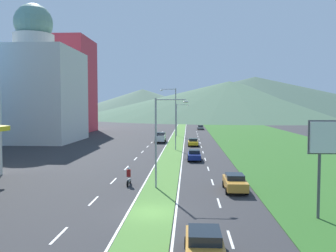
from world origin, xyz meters
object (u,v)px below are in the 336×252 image
(street_lamp_near, at_px, (160,136))
(car_0, at_px, (235,182))
(street_lamp_far, at_px, (178,117))
(pickup_truck_0, at_px, (161,138))
(car_4, at_px, (200,127))
(car_1, at_px, (193,142))
(car_3, at_px, (204,245))
(car_5, at_px, (194,155))
(motorcycle_rider, at_px, (129,178))
(street_lamp_mid, at_px, (174,115))

(street_lamp_near, relative_size, car_0, 1.93)
(street_lamp_far, height_order, pickup_truck_0, street_lamp_far)
(car_4, distance_m, pickup_truck_0, 41.48)
(car_1, relative_size, car_4, 0.90)
(street_lamp_near, relative_size, car_1, 2.12)
(street_lamp_far, distance_m, car_3, 72.15)
(car_5, bearing_deg, pickup_truck_0, -164.60)
(car_0, height_order, car_3, car_0)
(car_3, xyz_separation_m, motorcycle_rider, (-6.63, 16.25, -0.02))
(car_5, bearing_deg, street_lamp_mid, -163.65)
(street_lamp_mid, bearing_deg, car_0, -76.90)
(street_lamp_mid, bearing_deg, car_5, -73.65)
(car_0, xyz_separation_m, motorcycle_rider, (-10.07, 1.64, -0.04))
(street_lamp_near, bearing_deg, car_5, 78.26)
(car_0, distance_m, car_5, 17.96)
(street_lamp_far, bearing_deg, car_1, -80.72)
(street_lamp_mid, xyz_separation_m, car_1, (3.42, 6.67, -5.38))
(car_0, height_order, motorcycle_rider, motorcycle_rider)
(car_1, relative_size, motorcycle_rider, 2.00)
(car_0, bearing_deg, car_3, -13.26)
(car_1, height_order, car_3, car_3)
(street_lamp_near, relative_size, car_5, 1.99)
(car_5, bearing_deg, street_lamp_far, -175.02)
(street_lamp_mid, bearing_deg, motorcycle_rider, -96.92)
(car_0, xyz_separation_m, car_5, (-3.41, 17.63, -0.02))
(car_1, distance_m, pickup_truck_0, 9.51)
(street_lamp_near, height_order, street_lamp_mid, street_lamp_mid)
(pickup_truck_0, height_order, motorcycle_rider, pickup_truck_0)
(street_lamp_near, height_order, car_4, street_lamp_near)
(street_lamp_near, bearing_deg, street_lamp_far, 89.94)
(car_5, distance_m, pickup_truck_0, 25.55)
(street_lamp_mid, bearing_deg, street_lamp_near, -90.38)
(car_3, bearing_deg, car_5, 179.95)
(car_3, height_order, car_4, car_3)
(car_4, height_order, motorcycle_rider, motorcycle_rider)
(car_4, bearing_deg, street_lamp_far, -14.63)
(street_lamp_near, relative_size, street_lamp_far, 1.04)
(pickup_truck_0, bearing_deg, car_3, -173.23)
(car_3, xyz_separation_m, car_4, (3.14, 97.15, -0.02))
(car_3, distance_m, pickup_truck_0, 57.27)
(street_lamp_near, xyz_separation_m, pickup_truck_0, (-3.26, 41.60, -3.98))
(car_4, height_order, pickup_truck_0, pickup_truck_0)
(street_lamp_mid, xyz_separation_m, motorcycle_rider, (-3.32, -27.37, -5.38))
(car_0, xyz_separation_m, car_3, (-3.44, -14.61, -0.03))
(car_1, bearing_deg, car_4, 176.29)
(car_0, bearing_deg, street_lamp_near, -95.43)
(street_lamp_near, height_order, car_0, street_lamp_near)
(street_lamp_far, relative_size, car_4, 1.85)
(car_0, distance_m, motorcycle_rider, 10.21)
(street_lamp_near, bearing_deg, pickup_truck_0, 94.48)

